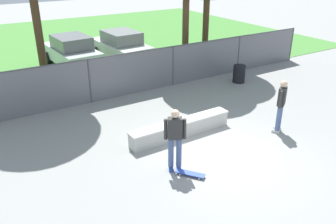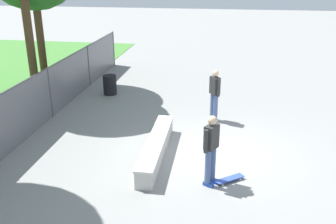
{
  "view_description": "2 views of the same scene",
  "coord_description": "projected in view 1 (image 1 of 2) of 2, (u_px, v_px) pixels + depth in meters",
  "views": [
    {
      "loc": [
        -6.15,
        -6.71,
        5.49
      ],
      "look_at": [
        -0.95,
        1.71,
        0.98
      ],
      "focal_mm": 37.23,
      "sensor_mm": 36.0,
      "label": 1
    },
    {
      "loc": [
        -9.87,
        -0.07,
        5.05
      ],
      "look_at": [
        -0.06,
        1.46,
        1.22
      ],
      "focal_mm": 40.39,
      "sensor_mm": 36.0,
      "label": 2
    }
  ],
  "objects": [
    {
      "name": "skateboard",
      "position": [
        190.0,
        173.0,
        9.41
      ],
      "size": [
        0.64,
        0.76,
        0.09
      ],
      "color": "#334CB2",
      "rests_on": "ground"
    },
    {
      "name": "trash_bin",
      "position": [
        239.0,
        74.0,
        16.15
      ],
      "size": [
        0.56,
        0.56,
        0.82
      ],
      "primitive_type": "cylinder",
      "color": "black",
      "rests_on": "ground"
    },
    {
      "name": "chainlink_fence",
      "position": [
        134.0,
        71.0,
        14.63
      ],
      "size": [
        19.57,
        0.07,
        1.81
      ],
      "color": "#4C4C51",
      "rests_on": "ground"
    },
    {
      "name": "car_silver",
      "position": [
        72.0,
        51.0,
        18.18
      ],
      "size": [
        2.21,
        4.3,
        1.66
      ],
      "color": "#B7BABF",
      "rests_on": "ground"
    },
    {
      "name": "concrete_ledge",
      "position": [
        181.0,
        128.0,
        11.44
      ],
      "size": [
        3.67,
        0.52,
        0.53
      ],
      "color": "#B7B5AD",
      "rests_on": "ground"
    },
    {
      "name": "skateboarder",
      "position": [
        175.0,
        137.0,
        9.31
      ],
      "size": [
        0.54,
        0.41,
        1.82
      ],
      "color": "#2647A5",
      "rests_on": "ground"
    },
    {
      "name": "car_white",
      "position": [
        121.0,
        46.0,
        19.25
      ],
      "size": [
        2.21,
        4.3,
        1.66
      ],
      "color": "silver",
      "rests_on": "ground"
    },
    {
      "name": "bystander",
      "position": [
        281.0,
        104.0,
        11.38
      ],
      "size": [
        0.52,
        0.42,
        1.82
      ],
      "color": "beige",
      "rests_on": "ground"
    },
    {
      "name": "grass_strip",
      "position": [
        65.0,
        45.0,
        23.01
      ],
      "size": [
        31.5,
        20.0,
        0.02
      ],
      "primitive_type": "cube",
      "color": "#478438",
      "rests_on": "ground"
    },
    {
      "name": "ground_plane",
      "position": [
        225.0,
        155.0,
        10.41
      ],
      "size": [
        80.0,
        80.0,
        0.0
      ],
      "primitive_type": "plane",
      "color": "gray"
    }
  ]
}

